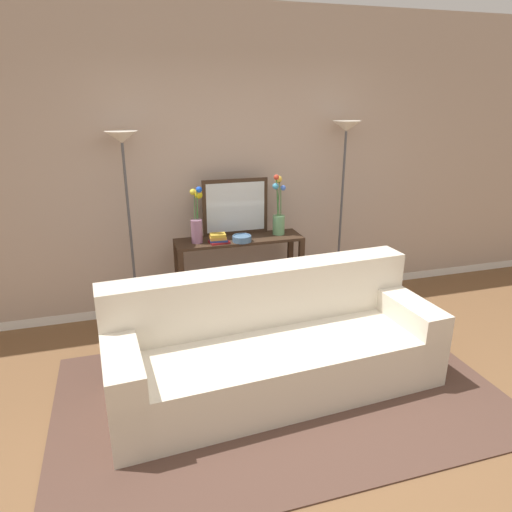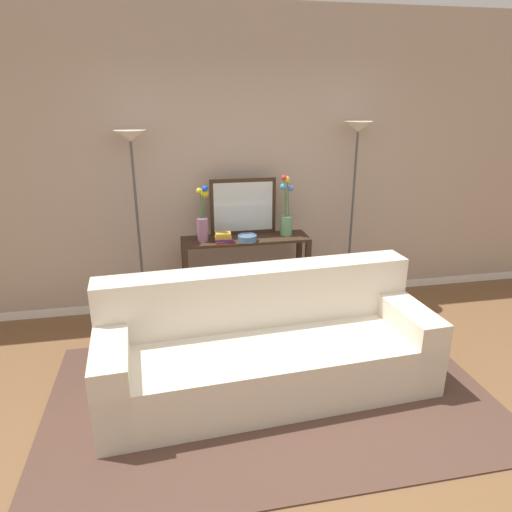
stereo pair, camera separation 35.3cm
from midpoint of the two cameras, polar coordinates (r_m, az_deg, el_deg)
The scene contains 13 objects.
ground_plane at distance 3.28m, azimuth 5.53°, elevation -21.79°, with size 16.00×16.00×0.02m, color brown.
back_wall at distance 4.74m, azimuth -4.65°, elevation 11.11°, with size 12.00×0.15×2.94m.
area_rug at distance 3.63m, azimuth 0.08°, elevation -16.77°, with size 3.25×1.97×0.01m.
couch at distance 3.59m, azimuth -0.75°, elevation -11.33°, with size 2.52×1.04×0.88m.
console_table at distance 4.57m, azimuth -4.26°, elevation -0.97°, with size 1.24×0.35×0.82m.
floor_lamp_left at distance 4.34m, azimuth -18.11°, elevation 9.20°, with size 0.28×0.28×1.84m.
floor_lamp_right at distance 4.79m, azimuth 8.72°, elevation 11.29°, with size 0.28×0.28×1.90m.
wall_mirror at distance 4.55m, azimuth -4.77°, elevation 6.00°, with size 0.65×0.02×0.55m.
vase_tall_flowers at distance 4.34m, azimuth -9.61°, elevation 4.41°, with size 0.12×0.11×0.53m.
vase_short_flowers at distance 4.55m, azimuth 0.57°, elevation 5.12°, with size 0.13×0.13×0.60m.
fruit_bowl at distance 4.37m, azimuth -4.06°, elevation 2.15°, with size 0.18×0.18×0.06m.
book_stack at distance 4.35m, azimuth -6.99°, elevation 2.10°, with size 0.19×0.15×0.09m.
book_row_under_console at distance 4.71m, azimuth -7.99°, elevation -7.15°, with size 0.36×0.18×0.12m.
Camera 1 is at (-1.16, -2.22, 2.15)m, focal length 32.48 mm.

